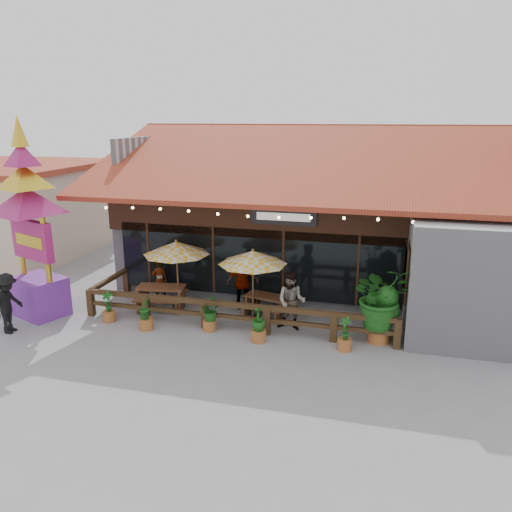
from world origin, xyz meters
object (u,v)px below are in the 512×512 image
(umbrella_left, at_px, (176,248))
(umbrella_right, at_px, (253,258))
(tropical_plant, at_px, (381,298))
(picnic_table_left, at_px, (161,293))
(picnic_table_right, at_px, (267,302))
(thai_sign_tower, at_px, (28,206))
(pedestrian, at_px, (8,303))

(umbrella_left, xyz_separation_m, umbrella_right, (2.76, -0.36, -0.03))
(tropical_plant, bearing_deg, umbrella_left, 170.63)
(umbrella_right, relative_size, tropical_plant, 1.17)
(tropical_plant, bearing_deg, picnic_table_left, 173.04)
(picnic_table_right, distance_m, thai_sign_tower, 8.23)
(umbrella_left, xyz_separation_m, pedestrian, (-4.15, -3.26, -1.17))
(thai_sign_tower, relative_size, pedestrian, 3.69)
(pedestrian, bearing_deg, thai_sign_tower, -3.73)
(thai_sign_tower, bearing_deg, tropical_plant, 3.35)
(umbrella_right, bearing_deg, thai_sign_tower, -168.62)
(tropical_plant, bearing_deg, umbrella_right, 169.29)
(umbrella_left, relative_size, tropical_plant, 1.16)
(picnic_table_left, relative_size, picnic_table_right, 1.09)
(umbrella_right, relative_size, picnic_table_right, 1.66)
(tropical_plant, distance_m, pedestrian, 11.15)
(umbrella_left, distance_m, umbrella_right, 2.79)
(umbrella_left, bearing_deg, umbrella_right, -7.40)
(tropical_plant, bearing_deg, pedestrian, -168.95)
(umbrella_right, xyz_separation_m, pedestrian, (-6.92, -2.90, -1.13))
(thai_sign_tower, distance_m, pedestrian, 3.10)
(umbrella_left, bearing_deg, picnic_table_left, -157.21)
(picnic_table_right, xyz_separation_m, pedestrian, (-7.30, -3.29, 0.47))
(picnic_table_left, bearing_deg, pedestrian, -140.05)
(umbrella_left, xyz_separation_m, picnic_table_left, (-0.54, -0.23, -1.58))
(umbrella_right, height_order, picnic_table_left, umbrella_right)
(thai_sign_tower, xyz_separation_m, tropical_plant, (11.01, 0.65, -2.30))
(picnic_table_right, bearing_deg, umbrella_left, -179.29)
(picnic_table_left, distance_m, picnic_table_right, 3.69)
(umbrella_left, relative_size, thai_sign_tower, 0.40)
(umbrella_right, xyz_separation_m, picnic_table_right, (0.38, 0.40, -1.60))
(thai_sign_tower, xyz_separation_m, pedestrian, (0.07, -1.49, -2.72))
(umbrella_right, distance_m, tropical_plant, 4.15)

